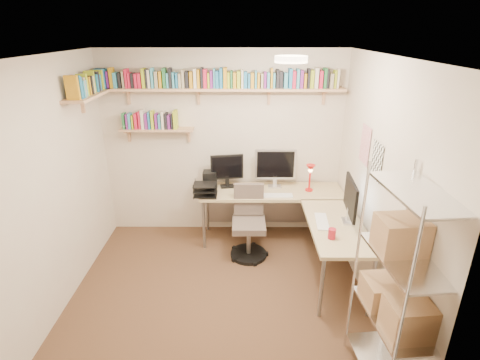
# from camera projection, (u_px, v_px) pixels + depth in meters

# --- Properties ---
(ground) EXTENTS (3.20, 3.20, 0.00)m
(ground) POSITION_uv_depth(u_px,v_px,m) (218.00, 294.00, 4.13)
(ground) COLOR #4E3521
(ground) RESTS_ON ground
(room_shell) EXTENTS (3.24, 3.04, 2.52)m
(room_shell) POSITION_uv_depth(u_px,v_px,m) (215.00, 161.00, 3.55)
(room_shell) COLOR beige
(room_shell) RESTS_ON ground
(wall_shelves) EXTENTS (3.12, 1.09, 0.79)m
(wall_shelves) POSITION_uv_depth(u_px,v_px,m) (187.00, 89.00, 4.57)
(wall_shelves) COLOR #DBA77C
(wall_shelves) RESTS_ON ground
(corner_desk) EXTENTS (1.94, 1.85, 1.26)m
(corner_desk) POSITION_uv_depth(u_px,v_px,m) (277.00, 199.00, 4.73)
(corner_desk) COLOR tan
(corner_desk) RESTS_ON ground
(office_chair) EXTENTS (0.49, 0.50, 0.93)m
(office_chair) POSITION_uv_depth(u_px,v_px,m) (249.00, 227.00, 4.72)
(office_chair) COLOR black
(office_chair) RESTS_ON ground
(wire_rack) EXTENTS (0.45, 0.81, 1.81)m
(wire_rack) POSITION_uv_depth(u_px,v_px,m) (398.00, 283.00, 2.77)
(wire_rack) COLOR silver
(wire_rack) RESTS_ON ground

